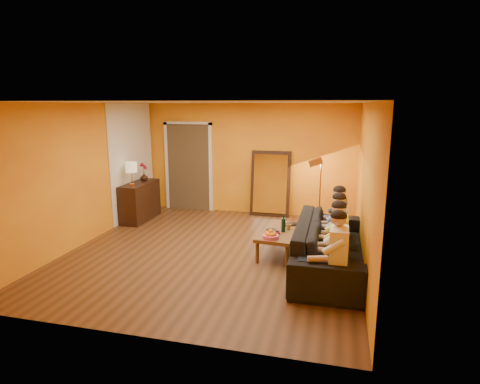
% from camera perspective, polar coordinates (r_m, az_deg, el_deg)
% --- Properties ---
extents(room_shell, '(5.00, 5.50, 2.60)m').
position_cam_1_polar(room_shell, '(7.22, -2.95, 2.26)').
color(room_shell, brown).
rests_on(room_shell, ground).
extents(white_accent, '(0.02, 1.90, 2.58)m').
position_cam_1_polar(white_accent, '(9.45, -15.06, 4.25)').
color(white_accent, white).
rests_on(white_accent, wall_left).
extents(doorway_recess, '(1.06, 0.30, 2.10)m').
position_cam_1_polar(doorway_recess, '(10.04, -7.06, 3.59)').
color(doorway_recess, '#3F2D19').
rests_on(doorway_recess, floor).
extents(door_jamb_left, '(0.08, 0.06, 2.20)m').
position_cam_1_polar(door_jamb_left, '(10.15, -10.32, 3.58)').
color(door_jamb_left, white).
rests_on(door_jamb_left, wall_back).
extents(door_jamb_right, '(0.08, 0.06, 2.20)m').
position_cam_1_polar(door_jamb_right, '(9.74, -4.17, 3.38)').
color(door_jamb_right, white).
rests_on(door_jamb_right, wall_back).
extents(door_header, '(1.22, 0.06, 0.08)m').
position_cam_1_polar(door_header, '(9.82, -7.48, 9.66)').
color(door_header, white).
rests_on(door_header, wall_back).
extents(mirror_frame, '(0.92, 0.27, 1.51)m').
position_cam_1_polar(mirror_frame, '(9.36, 4.34, 1.21)').
color(mirror_frame, black).
rests_on(mirror_frame, floor).
extents(mirror_glass, '(0.78, 0.21, 1.35)m').
position_cam_1_polar(mirror_glass, '(9.32, 4.30, 1.17)').
color(mirror_glass, white).
rests_on(mirror_glass, mirror_frame).
extents(sideboard, '(0.44, 1.18, 0.85)m').
position_cam_1_polar(sideboard, '(9.32, -14.03, -1.29)').
color(sideboard, black).
rests_on(sideboard, floor).
extents(table_lamp, '(0.24, 0.24, 0.51)m').
position_cam_1_polar(table_lamp, '(8.93, -15.15, 2.52)').
color(table_lamp, beige).
rests_on(table_lamp, sideboard).
extents(sofa, '(2.65, 1.04, 0.77)m').
position_cam_1_polar(sofa, '(6.55, 12.62, -7.38)').
color(sofa, black).
rests_on(sofa, floor).
extents(coffee_table, '(0.75, 1.28, 0.42)m').
position_cam_1_polar(coffee_table, '(7.09, 5.77, -7.11)').
color(coffee_table, brown).
rests_on(coffee_table, floor).
extents(floor_lamp, '(0.33, 0.28, 1.44)m').
position_cam_1_polar(floor_lamp, '(8.68, 11.31, -0.16)').
color(floor_lamp, '#D5863E').
rests_on(floor_lamp, floor).
extents(dog, '(0.41, 0.58, 0.63)m').
position_cam_1_polar(dog, '(7.02, 11.31, -6.58)').
color(dog, '#9B7046').
rests_on(dog, floor).
extents(person_far_left, '(0.70, 0.44, 1.22)m').
position_cam_1_polar(person_far_left, '(5.53, 13.79, -8.70)').
color(person_far_left, white).
rests_on(person_far_left, sofa).
extents(person_mid_left, '(0.70, 0.44, 1.22)m').
position_cam_1_polar(person_mid_left, '(6.05, 13.83, -6.86)').
color(person_mid_left, '#EEE74F').
rests_on(person_mid_left, sofa).
extents(person_mid_right, '(0.70, 0.44, 1.22)m').
position_cam_1_polar(person_mid_right, '(6.57, 13.87, -5.31)').
color(person_mid_right, '#7F99C5').
rests_on(person_mid_right, sofa).
extents(person_far_right, '(0.70, 0.44, 1.22)m').
position_cam_1_polar(person_far_right, '(7.10, 13.91, -3.99)').
color(person_far_right, '#36363B').
rests_on(person_far_right, sofa).
extents(fruit_bowl, '(0.26, 0.26, 0.16)m').
position_cam_1_polar(fruit_bowl, '(6.59, 4.39, -5.95)').
color(fruit_bowl, '#EC538C').
rests_on(fruit_bowl, coffee_table).
extents(wine_bottle, '(0.07, 0.07, 0.31)m').
position_cam_1_polar(wine_bottle, '(6.92, 6.19, -4.42)').
color(wine_bottle, black).
rests_on(wine_bottle, coffee_table).
extents(tumbler, '(0.12, 0.12, 0.09)m').
position_cam_1_polar(tumbler, '(7.11, 6.92, -4.92)').
color(tumbler, '#B27F3F').
rests_on(tumbler, coffee_table).
extents(laptop, '(0.41, 0.35, 0.03)m').
position_cam_1_polar(laptop, '(7.33, 7.61, -4.66)').
color(laptop, black).
rests_on(laptop, coffee_table).
extents(book_lower, '(0.26, 0.28, 0.02)m').
position_cam_1_polar(book_lower, '(6.86, 4.07, -5.81)').
color(book_lower, black).
rests_on(book_lower, coffee_table).
extents(book_mid, '(0.17, 0.23, 0.02)m').
position_cam_1_polar(book_mid, '(6.86, 4.17, -5.64)').
color(book_mid, maroon).
rests_on(book_mid, book_lower).
extents(book_upper, '(0.25, 0.26, 0.02)m').
position_cam_1_polar(book_upper, '(6.84, 4.06, -5.54)').
color(book_upper, black).
rests_on(book_upper, book_mid).
extents(vase, '(0.17, 0.17, 0.18)m').
position_cam_1_polar(vase, '(9.43, -13.49, 2.10)').
color(vase, black).
rests_on(vase, sideboard).
extents(flowers, '(0.17, 0.17, 0.42)m').
position_cam_1_polar(flowers, '(9.40, -13.56, 3.54)').
color(flowers, maroon).
rests_on(flowers, vase).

